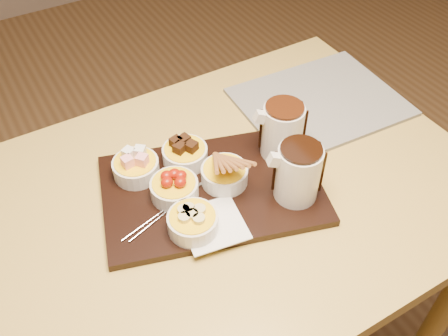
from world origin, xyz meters
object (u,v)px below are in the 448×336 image
dining_table (210,225)px  newspaper (320,102)px  bowl_strawberries (174,189)px  pitcher_dark_chocolate (298,173)px  serving_board (212,190)px  pitcher_milk_chocolate (282,131)px

dining_table → newspaper: size_ratio=3.02×
bowl_strawberries → pitcher_dark_chocolate: pitcher_dark_chocolate is taller
newspaper → bowl_strawberries: bearing=-163.7°
serving_board → pitcher_dark_chocolate: pitcher_dark_chocolate is taller
dining_table → newspaper: newspaper is taller
pitcher_dark_chocolate → newspaper: size_ratio=0.31×
bowl_strawberries → pitcher_dark_chocolate: (0.22, -0.12, 0.04)m
bowl_strawberries → serving_board: bearing=-13.3°
pitcher_dark_chocolate → pitcher_milk_chocolate: 0.13m
serving_board → pitcher_milk_chocolate: pitcher_milk_chocolate is taller
newspaper → serving_board: bearing=-158.8°
pitcher_dark_chocolate → pitcher_milk_chocolate: bearing=85.6°
bowl_strawberries → pitcher_milk_chocolate: bearing=-0.4°
dining_table → bowl_strawberries: 0.15m
serving_board → pitcher_dark_chocolate: (0.14, -0.11, 0.07)m
serving_board → pitcher_milk_chocolate: bearing=21.8°
pitcher_dark_chocolate → newspaper: (0.25, 0.23, -0.08)m
bowl_strawberries → pitcher_milk_chocolate: pitcher_milk_chocolate is taller
serving_board → pitcher_milk_chocolate: size_ratio=3.70×
serving_board → pitcher_milk_chocolate: 0.20m
dining_table → pitcher_milk_chocolate: pitcher_milk_chocolate is taller
dining_table → newspaper: (0.40, 0.13, 0.10)m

